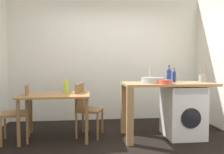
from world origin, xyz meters
TOP-DOWN VIEW (x-y plane):
  - ground_plane at (0.00, 0.00)m, footprint 5.46×5.46m
  - wall_back at (0.00, 1.75)m, footprint 4.60×0.10m
  - dining_table at (-0.92, 0.57)m, footprint 1.10×0.76m
  - chair_person_seat at (-1.47, 0.49)m, footprint 0.48×0.48m
  - chair_opposite at (-0.44, 0.64)m, footprint 0.49×0.49m
  - kitchen_counter at (0.72, 0.44)m, footprint 1.50×0.68m
  - washing_machine at (1.20, 0.44)m, footprint 0.60×0.61m
  - sink_basin at (0.67, 0.44)m, footprint 0.38×0.38m
  - tap at (0.67, 0.62)m, footprint 0.02×0.02m
  - bottle_tall_green at (0.98, 0.52)m, footprint 0.08×0.08m
  - bottle_squat_brown at (1.10, 0.58)m, footprint 0.06×0.06m
  - mixing_bowl at (0.81, 0.24)m, footprint 0.23×0.23m
  - utensil_crock at (1.57, 0.49)m, footprint 0.11×0.11m
  - vase at (-0.77, 0.67)m, footprint 0.09×0.09m
  - scissors at (0.89, 0.34)m, footprint 0.15×0.06m

SIDE VIEW (x-z plane):
  - ground_plane at x=0.00m, z-range 0.00..0.00m
  - washing_machine at x=1.20m, z-range 0.00..0.86m
  - chair_person_seat at x=-1.47m, z-range 0.06..0.96m
  - chair_opposite at x=-0.44m, z-range 0.06..0.96m
  - dining_table at x=-0.92m, z-range 0.27..1.01m
  - kitchen_counter at x=0.72m, z-range 0.30..1.22m
  - vase at x=-0.77m, z-range 0.74..0.96m
  - scissors at x=0.89m, z-range 0.92..0.93m
  - mixing_bowl at x=0.81m, z-range 0.92..0.99m
  - sink_basin at x=0.67m, z-range 0.92..1.01m
  - utensil_crock at x=1.57m, z-range 0.84..1.14m
  - bottle_squat_brown at x=1.10m, z-range 0.91..1.15m
  - bottle_tall_green at x=0.98m, z-range 0.91..1.20m
  - tap at x=0.67m, z-range 0.92..1.20m
  - wall_back at x=0.00m, z-range 0.00..2.70m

